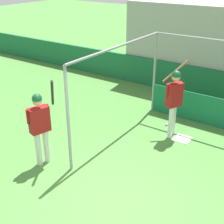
{
  "coord_description": "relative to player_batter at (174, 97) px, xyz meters",
  "views": [
    {
      "loc": [
        2.78,
        -4.12,
        4.35
      ],
      "look_at": [
        -1.19,
        1.64,
        1.05
      ],
      "focal_mm": 50.0,
      "sensor_mm": 36.0,
      "label": 1
    }
  ],
  "objects": [
    {
      "name": "home_plate",
      "position": [
        0.35,
        -0.01,
        -1.16
      ],
      "size": [
        0.44,
        0.44,
        0.02
      ],
      "color": "white",
      "rests_on": "ground"
    },
    {
      "name": "player_batter",
      "position": [
        0.0,
        0.0,
        0.0
      ],
      "size": [
        0.6,
        0.93,
        2.05
      ],
      "rotation": [
        0.0,
        0.0,
        1.14
      ],
      "color": "silver",
      "rests_on": "ground"
    },
    {
      "name": "player_waiting",
      "position": [
        -1.96,
        -2.97,
        -0.07
      ],
      "size": [
        0.53,
        0.84,
        2.13
      ],
      "rotation": [
        0.0,
        0.0,
        1.28
      ],
      "color": "silver",
      "rests_on": "ground"
    },
    {
      "name": "ground_plane",
      "position": [
        0.21,
        -3.14,
        -1.17
      ],
      "size": [
        60.0,
        60.0,
        0.0
      ],
      "primitive_type": "plane",
      "color": "#477F38"
    },
    {
      "name": "batting_cage",
      "position": [
        0.57,
        0.38,
        -0.01
      ],
      "size": [
        3.7,
        4.11,
        2.55
      ],
      "color": "gray",
      "rests_on": "ground"
    },
    {
      "name": "baseball",
      "position": [
        -0.36,
        0.48,
        -1.13
      ],
      "size": [
        0.07,
        0.07,
        0.07
      ],
      "color": "white",
      "rests_on": "ground"
    },
    {
      "name": "outfield_wall",
      "position": [
        0.21,
        3.22,
        -0.63
      ],
      "size": [
        24.0,
        0.12,
        1.09
      ],
      "color": "#196038",
      "rests_on": "ground"
    }
  ]
}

